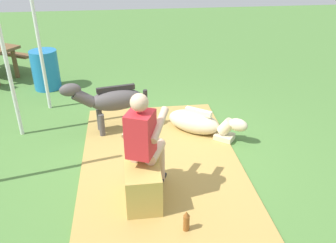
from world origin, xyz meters
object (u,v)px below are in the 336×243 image
person_seated (144,139)px  tent_pole_right (39,46)px  hay_bale (143,185)px  pony_standing (111,101)px  water_barrel (45,70)px  pony_lying (199,123)px  tent_pole_mid (7,64)px  soda_bottle (186,222)px

person_seated → tent_pole_right: (2.70, 1.61, 0.41)m
hay_bale → pony_standing: (1.79, 0.37, 0.30)m
tent_pole_right → water_barrel: bearing=11.1°
pony_lying → tent_pole_mid: 3.03m
water_barrel → person_seated: bearing=-154.1°
person_seated → water_barrel: 4.15m
person_seated → pony_standing: 1.70m
tent_pole_right → tent_pole_mid: (-0.96, 0.28, 0.00)m
tent_pole_mid → water_barrel: bearing=-2.4°
pony_lying → hay_bale: bearing=147.1°
hay_bale → water_barrel: (3.87, 1.76, 0.15)m
tent_pole_right → pony_standing: bearing=-132.2°
pony_lying → tent_pole_mid: bearing=83.1°
hay_bale → water_barrel: bearing=24.4°
water_barrel → tent_pole_mid: size_ratio=0.34×
pony_lying → water_barrel: size_ratio=1.52×
tent_pole_right → hay_bale: bearing=-151.4°
hay_bale → tent_pole_right: bearing=28.6°
pony_lying → pony_standing: bearing=80.5°
person_seated → soda_bottle: person_seated is taller
pony_standing → tent_pole_right: size_ratio=0.57×
pony_standing → water_barrel: pony_standing is taller
pony_standing → tent_pole_right: 1.72m
water_barrel → tent_pole_right: bearing=-168.9°
water_barrel → soda_bottle: bearing=-153.7°
soda_bottle → tent_pole_right: 4.07m
person_seated → pony_standing: bearing=14.5°
hay_bale → pony_lying: 1.85m
person_seated → tent_pole_right: bearing=30.7°
hay_bale → person_seated: person_seated is taller
water_barrel → tent_pole_right: 1.29m
soda_bottle → water_barrel: water_barrel is taller
person_seated → water_barrel: size_ratio=1.71×
person_seated → water_barrel: (3.71, 1.80, -0.37)m
pony_lying → tent_pole_mid: size_ratio=0.52×
tent_pole_mid → hay_bale: bearing=-135.9°
pony_standing → pony_lying: (-0.23, -1.38, -0.37)m
pony_lying → tent_pole_mid: tent_pole_mid is taller
tent_pole_mid → person_seated: bearing=-132.7°
hay_bale → water_barrel: size_ratio=0.79×
hay_bale → pony_lying: (1.56, -1.00, -0.06)m
pony_standing → hay_bale: bearing=-168.2°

